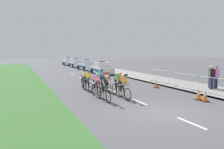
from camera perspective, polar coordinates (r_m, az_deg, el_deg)
ground_plane at (r=10.63m, az=13.43°, el=-9.48°), size 160.00×160.00×0.00m
sidewalk_slab at (r=25.60m, az=5.92°, el=-0.15°), size 3.61×60.00×0.12m
kerb_edge at (r=24.80m, az=2.45°, el=-0.32°), size 0.16×60.00×0.13m
grass_verge at (r=22.37m, az=-26.47°, el=-1.80°), size 7.00×60.00×0.01m
lane_markings_centre at (r=17.80m, az=-2.80°, el=-3.05°), size 0.14×21.60×0.01m
cyclist_lead at (r=12.36m, az=-1.82°, el=-3.41°), size 0.42×1.72×1.56m
cyclist_second at (r=12.94m, az=2.95°, el=-2.98°), size 0.44×1.72×1.56m
cyclist_third at (r=13.58m, az=-4.13°, el=-2.56°), size 0.42×1.72×1.56m
cyclist_fourth at (r=13.89m, az=1.56°, el=-2.35°), size 0.42×1.72×1.56m
cyclist_fifth at (r=15.49m, az=-6.35°, el=-1.51°), size 0.45×1.72×1.56m
cyclist_sixth at (r=15.15m, az=-1.45°, el=-1.65°), size 0.42×1.72×1.56m
cyclist_seventh at (r=16.59m, az=-7.47°, el=-1.02°), size 0.45×1.72×1.56m
cyclist_eighth at (r=16.41m, az=-3.02°, el=-1.06°), size 0.42×1.72×1.56m
police_car_nearest at (r=27.24m, az=-2.65°, el=1.55°), size 2.17×4.48×1.59m
police_car_second at (r=33.27m, az=-6.58°, el=2.34°), size 2.18×4.49×1.59m
police_car_third at (r=39.42m, az=-9.30°, el=2.87°), size 2.06×4.43×1.59m
police_car_furthest at (r=45.96m, az=-11.37°, el=3.28°), size 2.27×4.53×1.59m
crowd_barrier_front at (r=15.06m, az=24.96°, el=-2.80°), size 0.62×2.32×1.07m
crowd_barrier_middle at (r=16.84m, az=18.29°, el=-1.66°), size 0.65×2.32×1.07m
crowd_barrier_rear at (r=19.59m, az=12.32°, el=-0.44°), size 0.62×2.32×1.07m
traffic_cone_near at (r=13.73m, az=21.60°, el=-4.89°), size 0.36×0.36×0.64m
traffic_cone_mid at (r=17.32m, az=11.46°, el=-2.38°), size 0.36×0.36×0.64m
traffic_cone_far at (r=13.43m, az=23.08°, el=-5.19°), size 0.36×0.36×0.64m
spectator_closest at (r=17.17m, az=24.58°, el=-0.29°), size 0.52×0.22×1.68m
spectator_middle at (r=17.54m, az=25.45°, el=-0.21°), size 0.52×0.22×1.68m
spectator_back at (r=17.59m, az=24.26°, el=-0.14°), size 0.52×0.24×1.68m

